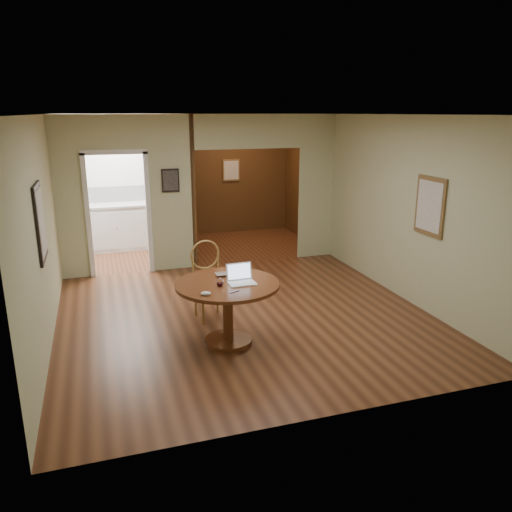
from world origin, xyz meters
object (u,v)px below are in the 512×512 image
object	(u,v)px
dining_table	(228,299)
open_laptop	(241,277)
chair	(208,276)
closed_laptop	(231,275)

from	to	relation	value
dining_table	open_laptop	bearing A→B (deg)	-13.24
dining_table	chair	bearing A→B (deg)	92.97
chair	open_laptop	xyz separation A→B (m)	(0.20, -0.91, 0.25)
dining_table	closed_laptop	xyz separation A→B (m)	(0.11, 0.23, 0.22)
open_laptop	closed_laptop	xyz separation A→B (m)	(-0.04, 0.26, -0.05)
chair	open_laptop	bearing A→B (deg)	-84.52
chair	open_laptop	size ratio (longest dim) A/B	3.36
dining_table	chair	xyz separation A→B (m)	(-0.05, 0.88, 0.02)
dining_table	closed_laptop	distance (m)	0.33
dining_table	open_laptop	world-z (taller)	open_laptop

